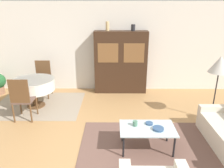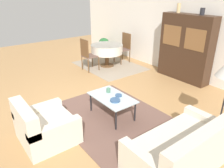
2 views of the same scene
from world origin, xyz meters
name	(u,v)px [view 2 (image 2 of 2)]	position (x,y,z in m)	size (l,w,h in m)	color
ground_plane	(76,106)	(0.00, 0.00, 0.00)	(14.00, 14.00, 0.00)	tan
wall_back	(180,31)	(0.00, 3.63, 1.35)	(10.00, 0.06, 2.70)	silver
area_rug	(113,117)	(0.92, 0.36, 0.01)	(2.66, 2.02, 0.01)	brown
dining_rug	(109,66)	(-1.82, 2.32, 0.01)	(2.33, 1.77, 0.01)	gray
couch	(184,149)	(2.64, 0.42, 0.28)	(0.94, 1.72, 0.82)	beige
armchair	(44,127)	(0.79, -1.06, 0.28)	(0.94, 0.90, 0.79)	beige
coffee_table	(112,99)	(0.86, 0.40, 0.41)	(1.02, 0.61, 0.45)	black
display_cabinet	(185,48)	(0.45, 3.38, 0.94)	(1.58, 0.41, 1.88)	#382316
dining_table	(107,49)	(-1.87, 2.26, 0.61)	(1.09, 1.09, 0.75)	brown
dining_chair_near	(88,53)	(-1.87, 1.48, 0.59)	(0.44, 0.44, 1.04)	brown
dining_chair_far	(124,46)	(-1.87, 3.03, 0.59)	(0.44, 0.44, 1.04)	brown
cup	(108,90)	(0.64, 0.47, 0.50)	(0.09, 0.09, 0.10)	#4C7A60
bowl	(115,100)	(1.04, 0.34, 0.48)	(0.20, 0.20, 0.04)	#33517A
bowl_small	(119,95)	(0.91, 0.53, 0.47)	(0.14, 0.14, 0.03)	#33517A
vase_tall	(179,8)	(0.05, 3.38, 2.02)	(0.10, 0.10, 0.26)	tan
vase_short	(202,11)	(0.80, 3.38, 1.97)	(0.12, 0.12, 0.18)	#232328
potted_plant	(104,45)	(-3.28, 3.13, 0.36)	(0.45, 0.45, 0.64)	#93664C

